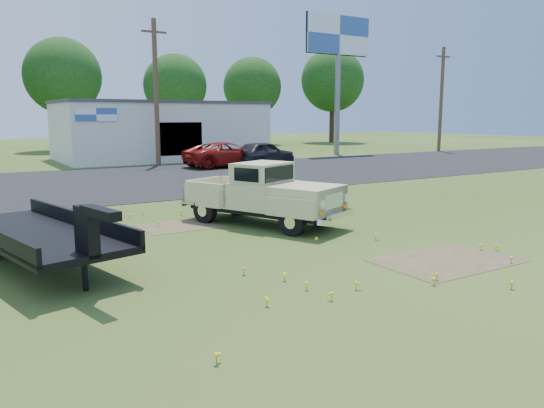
{
  "coord_description": "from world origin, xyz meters",
  "views": [
    {
      "loc": [
        -7.57,
        -10.48,
        3.11
      ],
      "look_at": [
        -0.47,
        1.0,
        0.86
      ],
      "focal_mm": 35.0,
      "sensor_mm": 36.0,
      "label": 1
    }
  ],
  "objects_px": {
    "vintage_pickup_truck": "(262,194)",
    "red_pickup": "(227,155)",
    "flatbed_trailer": "(35,228)",
    "dark_sedan": "(263,153)",
    "billboard": "(338,47)"
  },
  "relations": [
    {
      "from": "vintage_pickup_truck",
      "to": "red_pickup",
      "type": "xyz_separation_m",
      "value": [
        7.14,
        16.26,
        -0.15
      ]
    },
    {
      "from": "red_pickup",
      "to": "flatbed_trailer",
      "type": "bearing_deg",
      "value": 139.94
    },
    {
      "from": "flatbed_trailer",
      "to": "dark_sedan",
      "type": "distance_m",
      "value": 23.41
    },
    {
      "from": "red_pickup",
      "to": "dark_sedan",
      "type": "relative_size",
      "value": 1.2
    },
    {
      "from": "billboard",
      "to": "red_pickup",
      "type": "xyz_separation_m",
      "value": [
        -12.74,
        -5.28,
        -7.79
      ]
    },
    {
      "from": "flatbed_trailer",
      "to": "red_pickup",
      "type": "bearing_deg",
      "value": 40.02
    },
    {
      "from": "flatbed_trailer",
      "to": "dark_sedan",
      "type": "xyz_separation_m",
      "value": [
        15.8,
        17.27,
        -0.04
      ]
    },
    {
      "from": "billboard",
      "to": "red_pickup",
      "type": "relative_size",
      "value": 2.05
    },
    {
      "from": "vintage_pickup_truck",
      "to": "dark_sedan",
      "type": "distance_m",
      "value": 18.67
    },
    {
      "from": "vintage_pickup_truck",
      "to": "flatbed_trailer",
      "type": "relative_size",
      "value": 0.84
    },
    {
      "from": "billboard",
      "to": "red_pickup",
      "type": "height_order",
      "value": "billboard"
    },
    {
      "from": "vintage_pickup_truck",
      "to": "billboard",
      "type": "bearing_deg",
      "value": 23.57
    },
    {
      "from": "flatbed_trailer",
      "to": "vintage_pickup_truck",
      "type": "bearing_deg",
      "value": -1.32
    },
    {
      "from": "vintage_pickup_truck",
      "to": "red_pickup",
      "type": "relative_size",
      "value": 0.92
    },
    {
      "from": "billboard",
      "to": "flatbed_trailer",
      "type": "height_order",
      "value": "billboard"
    }
  ]
}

